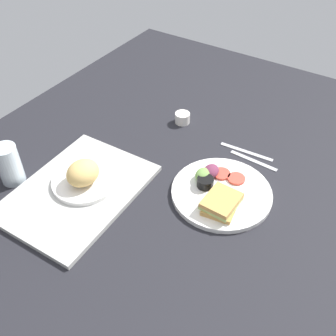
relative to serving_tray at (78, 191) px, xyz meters
The scene contains 8 objects.
ground_plane 29.75cm from the serving_tray, 49.78° to the right, with size 190.00×150.00×3.00cm, color black.
serving_tray is the anchor object (origin of this frame).
bread_plate_near 5.11cm from the serving_tray, ahead, with size 20.46×20.46×8.72cm.
plate_with_salad 43.78cm from the serving_tray, 58.54° to the right, with size 30.94×30.94×5.40cm.
drinking_glass 22.95cm from the serving_tray, 107.35° to the left, with size 7.32×7.32×13.36cm, color silver.
espresso_cup 50.22cm from the serving_tray, ahead, with size 5.60×5.60×4.00cm, color silver.
fork 58.92cm from the serving_tray, 42.42° to the right, with size 17.00×1.40×0.50cm, color #B7B7BC.
knife 58.64cm from the serving_tray, 37.55° to the right, with size 19.00×1.40×0.50cm, color #B7B7BC.
Camera 1 is at (-75.76, -46.99, 88.14)cm, focal length 42.18 mm.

